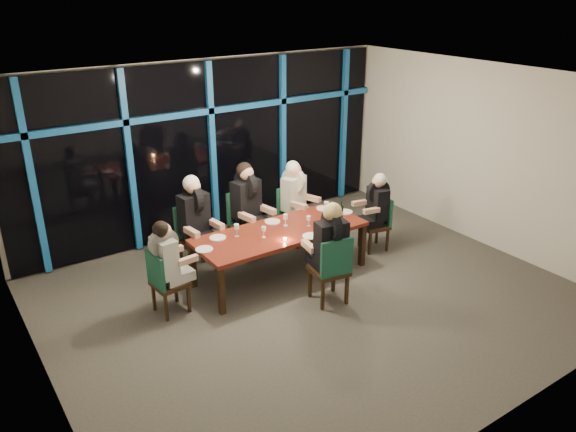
{
  "coord_description": "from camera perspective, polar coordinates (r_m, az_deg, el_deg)",
  "views": [
    {
      "loc": [
        -4.18,
        -5.49,
        4.15
      ],
      "look_at": [
        0.0,
        0.6,
        1.05
      ],
      "focal_mm": 35.0,
      "sensor_mm": 36.0,
      "label": 1
    }
  ],
  "objects": [
    {
      "name": "tea_light",
      "position": [
        7.97,
        -0.33,
        -2.37
      ],
      "size": [
        0.05,
        0.05,
        0.03
      ],
      "primitive_type": "cylinder",
      "color": "#F9AA4A",
      "rests_on": "dining_table"
    },
    {
      "name": "plate_end_right",
      "position": [
        8.97,
        5.81,
        0.42
      ],
      "size": [
        0.24,
        0.24,
        0.01
      ],
      "primitive_type": "cylinder",
      "color": "white",
      "rests_on": "dining_table"
    },
    {
      "name": "chair_far_right",
      "position": [
        9.49,
        0.34,
        0.48
      ],
      "size": [
        0.58,
        0.58,
        0.98
      ],
      "rotation": [
        0.0,
        0.0,
        0.34
      ],
      "color": "black",
      "rests_on": "ground"
    },
    {
      "name": "dining_table",
      "position": [
        8.31,
        -0.78,
        -1.9
      ],
      "size": [
        2.6,
        1.0,
        0.75
      ],
      "color": "maroon",
      "rests_on": "ground"
    },
    {
      "name": "chair_far_left",
      "position": [
        8.67,
        -9.56,
        -1.85
      ],
      "size": [
        0.54,
        0.54,
        1.05
      ],
      "rotation": [
        0.0,
        0.0,
        0.12
      ],
      "color": "black",
      "rests_on": "ground"
    },
    {
      "name": "window_wall",
      "position": [
        9.76,
        -7.77,
        7.11
      ],
      "size": [
        6.86,
        0.43,
        2.94
      ],
      "color": "black",
      "rests_on": "ground"
    },
    {
      "name": "wine_glass_d",
      "position": [
        8.07,
        -5.24,
        -1.18
      ],
      "size": [
        0.07,
        0.07,
        0.19
      ],
      "color": "silver",
      "rests_on": "dining_table"
    },
    {
      "name": "wine_glass_b",
      "position": [
        8.39,
        -0.26,
        -0.15
      ],
      "size": [
        0.07,
        0.07,
        0.18
      ],
      "color": "white",
      "rests_on": "dining_table"
    },
    {
      "name": "water_pitcher",
      "position": [
        8.57,
        4.54,
        0.01
      ],
      "size": [
        0.12,
        0.11,
        0.19
      ],
      "rotation": [
        0.0,
        0.0,
        -0.41
      ],
      "color": "silver",
      "rests_on": "dining_table"
    },
    {
      "name": "diner_far_mid",
      "position": [
        8.86,
        -4.12,
        1.98
      ],
      "size": [
        0.58,
        0.7,
        1.04
      ],
      "rotation": [
        0.0,
        0.0,
        0.18
      ],
      "color": "black",
      "rests_on": "ground"
    },
    {
      "name": "diner_far_right",
      "position": [
        9.31,
        0.76,
        2.59
      ],
      "size": [
        0.59,
        0.67,
        0.96
      ],
      "rotation": [
        0.0,
        0.0,
        0.34
      ],
      "color": "silver",
      "rests_on": "ground"
    },
    {
      "name": "plate_end_left",
      "position": [
        7.78,
        -8.51,
        -3.36
      ],
      "size": [
        0.24,
        0.24,
        0.01
      ],
      "primitive_type": "cylinder",
      "color": "white",
      "rests_on": "dining_table"
    },
    {
      "name": "plate_far_left",
      "position": [
        8.09,
        -7.15,
        -2.2
      ],
      "size": [
        0.24,
        0.24,
        0.01
      ],
      "primitive_type": "cylinder",
      "color": "white",
      "rests_on": "dining_table"
    },
    {
      "name": "diner_end_right",
      "position": [
        9.2,
        8.92,
        1.54
      ],
      "size": [
        0.6,
        0.49,
        0.88
      ],
      "rotation": [
        0.0,
        0.0,
        4.52
      ],
      "color": "black",
      "rests_on": "ground"
    },
    {
      "name": "diner_end_left",
      "position": [
        7.48,
        -12.21,
        -3.73
      ],
      "size": [
        0.59,
        0.48,
        0.89
      ],
      "rotation": [
        0.0,
        0.0,
        1.67
      ],
      "color": "black",
      "rests_on": "ground"
    },
    {
      "name": "diner_far_left",
      "position": [
        8.44,
        -9.41,
        0.51
      ],
      "size": [
        0.55,
        0.68,
        1.02
      ],
      "rotation": [
        0.0,
        0.0,
        0.12
      ],
      "color": "black",
      "rests_on": "ground"
    },
    {
      "name": "plate_far_mid",
      "position": [
        8.57,
        -1.59,
        -0.57
      ],
      "size": [
        0.24,
        0.24,
        0.01
      ],
      "primitive_type": "cylinder",
      "color": "white",
      "rests_on": "dining_table"
    },
    {
      "name": "wine_bottle",
      "position": [
        8.65,
        5.41,
        0.37
      ],
      "size": [
        0.07,
        0.07,
        0.3
      ],
      "rotation": [
        0.0,
        0.0,
        0.38
      ],
      "color": "black",
      "rests_on": "dining_table"
    },
    {
      "name": "wine_glass_e",
      "position": [
        8.86,
        3.92,
        1.13
      ],
      "size": [
        0.07,
        0.07,
        0.19
      ],
      "color": "silver",
      "rests_on": "dining_table"
    },
    {
      "name": "chair_near_mid",
      "position": [
        7.66,
        4.5,
        -5.19
      ],
      "size": [
        0.54,
        0.54,
        1.02
      ],
      "rotation": [
        0.0,
        0.0,
        2.97
      ],
      "color": "black",
      "rests_on": "ground"
    },
    {
      "name": "chair_end_right",
      "position": [
        9.37,
        9.19,
        -0.44
      ],
      "size": [
        0.49,
        0.49,
        0.9
      ],
      "rotation": [
        0.0,
        0.0,
        4.52
      ],
      "color": "black",
      "rests_on": "ground"
    },
    {
      "name": "wine_glass_c",
      "position": [
        8.39,
        2.13,
        -0.27
      ],
      "size": [
        0.06,
        0.06,
        0.16
      ],
      "color": "white",
      "rests_on": "dining_table"
    },
    {
      "name": "chair_end_left",
      "position": [
        7.62,
        -12.5,
        -6.36
      ],
      "size": [
        0.47,
        0.47,
        0.92
      ],
      "rotation": [
        0.0,
        0.0,
        1.67
      ],
      "color": "black",
      "rests_on": "ground"
    },
    {
      "name": "room",
      "position": [
        7.22,
        2.71,
        5.63
      ],
      "size": [
        7.04,
        7.0,
        3.02
      ],
      "color": "#4F4C46",
      "rests_on": "ground"
    },
    {
      "name": "diner_near_mid",
      "position": [
        7.55,
        4.28,
        -2.21
      ],
      "size": [
        0.55,
        0.67,
        0.99
      ],
      "rotation": [
        0.0,
        0.0,
        2.97
      ],
      "color": "black",
      "rests_on": "ground"
    },
    {
      "name": "wine_glass_a",
      "position": [
        8.02,
        -2.49,
        -1.39
      ],
      "size": [
        0.06,
        0.06,
        0.16
      ],
      "color": "silver",
      "rests_on": "dining_table"
    },
    {
      "name": "plate_far_right",
      "position": [
        9.08,
        3.65,
        0.77
      ],
      "size": [
        0.24,
        0.24,
        0.01
      ],
      "primitive_type": "cylinder",
      "color": "white",
      "rests_on": "dining_table"
    },
    {
      "name": "plate_near_mid",
      "position": [
        8.09,
        2.31,
        -2.05
      ],
      "size": [
        0.24,
        0.24,
        0.01
      ],
      "primitive_type": "cylinder",
      "color": "white",
      "rests_on": "dining_table"
    },
    {
      "name": "chair_far_mid",
      "position": [
        9.08,
        -4.41,
        -0.36
      ],
      "size": [
        0.57,
        0.57,
        1.06
      ],
      "rotation": [
        0.0,
        0.0,
        0.18
      ],
      "color": "black",
      "rests_on": "ground"
    }
  ]
}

